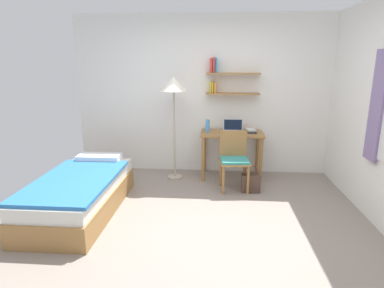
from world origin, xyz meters
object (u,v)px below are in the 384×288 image
(desk, at_px, (232,141))
(book_stack, at_px, (251,131))
(bed, at_px, (81,193))
(laptop, at_px, (233,128))
(handbag, at_px, (251,183))
(desk_chair, at_px, (234,158))
(water_bottle, at_px, (208,126))
(standing_lamp, at_px, (174,89))

(desk, xyz_separation_m, book_stack, (0.31, 0.04, 0.17))
(bed, relative_size, laptop, 5.66)
(book_stack, xyz_separation_m, handbag, (-0.05, -0.66, -0.63))
(bed, distance_m, laptop, 2.52)
(bed, xyz_separation_m, desk_chair, (1.95, 0.92, 0.24))
(water_bottle, xyz_separation_m, handbag, (0.66, -0.62, -0.71))
(book_stack, bearing_deg, water_bottle, -176.96)
(desk, distance_m, standing_lamp, 1.25)
(standing_lamp, height_order, handbag, standing_lamp)
(bed, distance_m, desk_chair, 2.17)
(standing_lamp, bearing_deg, desk_chair, -22.94)
(book_stack, bearing_deg, desk, -173.06)
(desk_chair, bearing_deg, laptop, 89.72)
(standing_lamp, distance_m, laptop, 1.15)
(desk, xyz_separation_m, standing_lamp, (-0.91, -0.11, 0.84))
(bed, xyz_separation_m, standing_lamp, (1.02, 1.31, 1.20))
(laptop, distance_m, handbag, 0.99)
(laptop, height_order, handbag, laptop)
(standing_lamp, relative_size, laptop, 5.00)
(bed, xyz_separation_m, water_bottle, (1.55, 1.42, 0.61))
(book_stack, height_order, handbag, book_stack)
(desk, distance_m, laptop, 0.21)
(standing_lamp, xyz_separation_m, laptop, (0.93, 0.18, -0.64))
(bed, height_order, book_stack, book_stack)
(desk, relative_size, handbag, 2.43)
(desk_chair, distance_m, standing_lamp, 1.40)
(bed, bearing_deg, desk_chair, 25.21)
(bed, distance_m, book_stack, 2.73)
(standing_lamp, bearing_deg, bed, -127.88)
(handbag, bearing_deg, book_stack, 85.98)
(laptop, bearing_deg, water_bottle, -169.55)
(laptop, bearing_deg, book_stack, -7.52)
(desk_chair, distance_m, handbag, 0.44)
(desk_chair, distance_m, water_bottle, 0.74)
(desk_chair, bearing_deg, desk, 91.90)
(bed, bearing_deg, laptop, 37.41)
(desk, xyz_separation_m, desk_chair, (0.02, -0.50, -0.12))
(standing_lamp, relative_size, book_stack, 6.77)
(bed, relative_size, desk, 1.86)
(laptop, bearing_deg, standing_lamp, -168.96)
(book_stack, bearing_deg, standing_lamp, -173.30)
(desk, height_order, laptop, laptop)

